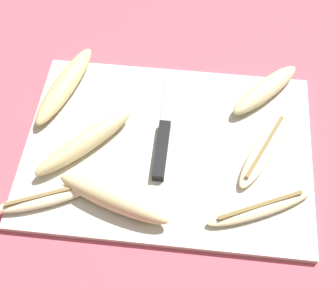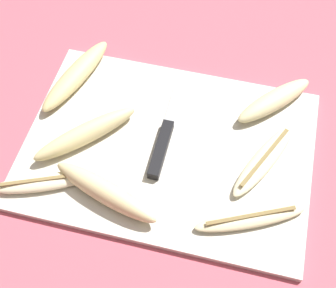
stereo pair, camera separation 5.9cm
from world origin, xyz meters
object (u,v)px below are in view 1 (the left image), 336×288
Objects in this scene: banana_mellow_near at (84,143)px; banana_bright_far at (46,197)px; knife at (163,142)px; banana_cream_curved at (260,207)px; banana_soft_right at (265,90)px; banana_spotted_left at (65,85)px; banana_pale_long at (264,149)px; banana_ripe_center at (113,199)px.

banana_bright_far is at bearing -111.78° from banana_mellow_near.
banana_cream_curved is at bearing -32.71° from knife.
knife is at bearing 36.08° from banana_bright_far.
banana_soft_right is at bearing 36.09° from knife.
banana_spotted_left is (-0.37, 0.21, 0.01)m from banana_cream_curved.
banana_soft_right is (0.00, 0.13, 0.01)m from banana_pale_long.
banana_cream_curved is at bearing -29.64° from banana_spotted_left.
banana_spotted_left reaches higher than banana_bright_far.
knife is at bearing -179.01° from banana_pale_long.
banana_spotted_left is (-0.20, 0.10, 0.01)m from knife.
banana_soft_right is at bearing 46.27° from banana_ripe_center.
banana_ripe_center reaches higher than banana_bright_far.
banana_bright_far is at bearing -84.83° from banana_spotted_left.
banana_mellow_near is at bearing 124.46° from banana_ripe_center.
banana_soft_right reaches higher than banana_pale_long.
banana_soft_right is at bearing 4.56° from banana_spotted_left.
banana_ripe_center is 1.32× the size of banana_soft_right.
banana_spotted_left reaches higher than banana_cream_curved.
knife is 1.27× the size of banana_pale_long.
knife is at bearing -27.06° from banana_spotted_left.
banana_spotted_left is 0.38m from banana_soft_right.
banana_ripe_center is at bearing -55.54° from banana_mellow_near.
knife is 1.11× the size of banana_spotted_left.
knife is 0.20m from banana_cream_curved.
banana_cream_curved is 0.24m from banana_ripe_center.
knife is 0.14m from banana_mellow_near.
banana_bright_far is 0.11m from banana_mellow_near.
banana_cream_curved is (-0.01, -0.11, -0.00)m from banana_pale_long.
banana_soft_right reaches higher than banana_cream_curved.
banana_pale_long is at bearing 4.86° from banana_mellow_near.
knife is 1.14× the size of banana_ripe_center.
banana_pale_long is at bearing 20.45° from banana_bright_far.
banana_spotted_left is at bearing 120.39° from banana_ripe_center.
banana_bright_far is 0.44m from banana_soft_right.
banana_soft_right is (0.38, 0.03, -0.00)m from banana_spotted_left.
banana_pale_long is 0.98× the size of banana_cream_curved.
banana_mellow_near is (0.06, -0.13, 0.00)m from banana_spotted_left.
banana_mellow_near reaches higher than banana_bright_far.
banana_ripe_center is at bearing -176.19° from banana_cream_curved.
banana_soft_right is (0.25, 0.26, -0.00)m from banana_ripe_center.
banana_cream_curved reaches higher than knife.
banana_bright_far is (-0.18, -0.13, 0.00)m from knife.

